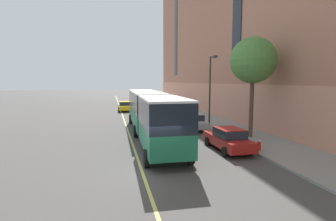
# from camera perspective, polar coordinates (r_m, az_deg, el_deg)

# --- Properties ---
(ground_plane) EXTENTS (260.00, 260.00, 0.00)m
(ground_plane) POSITION_cam_1_polar(r_m,az_deg,el_deg) (14.37, -2.92, -12.80)
(ground_plane) COLOR #4C4947
(sidewalk) EXTENTS (4.61, 160.00, 0.15)m
(sidewalk) POSITION_cam_1_polar(r_m,az_deg,el_deg) (20.48, 22.00, -7.18)
(sidewalk) COLOR gray
(sidewalk) RESTS_ON ground
(city_bus) EXTENTS (3.07, 18.29, 3.74)m
(city_bus) POSITION_cam_1_polar(r_m,az_deg,el_deg) (22.05, -3.88, -0.28)
(city_bus) COLOR #1E704C
(city_bus) RESTS_ON ground
(parked_car_red_0) EXTENTS (2.06, 4.40, 1.56)m
(parked_car_red_0) POSITION_cam_1_polar(r_m,az_deg,el_deg) (36.88, -0.07, 0.31)
(parked_car_red_0) COLOR #B21E19
(parked_car_red_0) RESTS_ON ground
(parked_car_red_1) EXTENTS (2.03, 4.78, 1.56)m
(parked_car_red_1) POSITION_cam_1_polar(r_m,az_deg,el_deg) (18.48, 12.97, -6.06)
(parked_car_red_1) COLOR #B21E19
(parked_car_red_1) RESTS_ON ground
(parked_car_silver_3) EXTENTS (2.05, 4.32, 1.56)m
(parked_car_silver_3) POSITION_cam_1_polar(r_m,az_deg,el_deg) (45.33, -2.15, 1.45)
(parked_car_silver_3) COLOR #B7B7BC
(parked_car_silver_3) RESTS_ON ground
(parked_car_silver_4) EXTENTS (2.05, 4.79, 1.56)m
(parked_car_silver_4) POSITION_cam_1_polar(r_m,az_deg,el_deg) (25.93, 5.53, -2.34)
(parked_car_silver_4) COLOR #B7B7BC
(parked_car_silver_4) RESTS_ON ground
(taxi_cab) EXTENTS (1.99, 4.37, 1.56)m
(taxi_cab) POSITION_cam_1_polar(r_m,az_deg,el_deg) (41.59, -9.48, 0.91)
(taxi_cab) COLOR yellow
(taxi_cab) RESTS_ON ground
(street_tree_far_uptown) EXTENTS (3.71, 3.71, 8.09)m
(street_tree_far_uptown) POSITION_cam_1_polar(r_m,az_deg,el_deg) (22.48, 18.02, 10.26)
(street_tree_far_uptown) COLOR brown
(street_tree_far_uptown) RESTS_ON sidewalk
(street_lamp) EXTENTS (0.36, 1.48, 7.01)m
(street_lamp) POSITION_cam_1_polar(r_m,az_deg,el_deg) (26.30, 9.29, 5.71)
(street_lamp) COLOR #2D2D30
(street_lamp) RESTS_ON sidewalk
(fire_hydrant) EXTENTS (0.42, 0.24, 0.72)m
(fire_hydrant) POSITION_cam_1_polar(r_m,az_deg,el_deg) (18.57, 19.24, -7.12)
(fire_hydrant) COLOR red
(fire_hydrant) RESTS_ON sidewalk
(lane_centerline) EXTENTS (0.16, 140.00, 0.01)m
(lane_centerline) POSITION_cam_1_polar(r_m,az_deg,el_deg) (17.13, -6.90, -9.64)
(lane_centerline) COLOR #E0D66B
(lane_centerline) RESTS_ON ground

